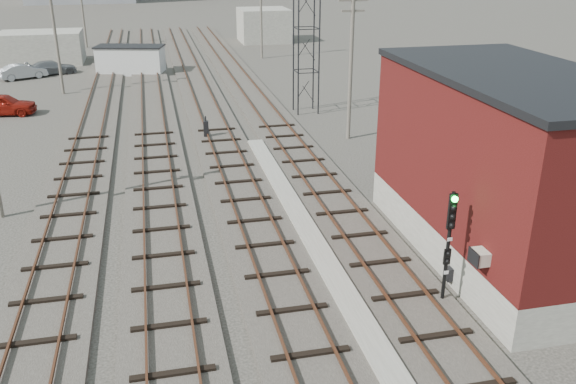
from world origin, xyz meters
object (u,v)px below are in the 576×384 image
object	(u,v)px
car_grey	(52,68)
signal_mast	(449,240)
switch_stand	(206,129)
car_silver	(23,71)
site_trailer	(131,60)
car_red	(2,104)

from	to	relation	value
car_grey	signal_mast	bearing A→B (deg)	-177.14
signal_mast	switch_stand	size ratio (longest dim) A/B	2.97
switch_stand	car_silver	xyz separation A→B (m)	(-14.45, 22.34, 0.02)
switch_stand	car_grey	bearing A→B (deg)	123.13
car_grey	switch_stand	bearing A→B (deg)	-172.28
signal_mast	site_trailer	size ratio (longest dim) A/B	0.61
site_trailer	car_red	xyz separation A→B (m)	(-8.84, -13.44, -0.55)
car_silver	signal_mast	bearing A→B (deg)	179.54
switch_stand	car_silver	size ratio (longest dim) A/B	0.34
car_silver	car_grey	world-z (taller)	car_silver
signal_mast	car_grey	distance (m)	48.32
switch_stand	car_grey	size ratio (longest dim) A/B	0.31
car_red	car_silver	world-z (taller)	car_red
site_trailer	switch_stand	bearing A→B (deg)	-63.46
car_red	site_trailer	bearing A→B (deg)	-27.32
signal_mast	car_silver	size ratio (longest dim) A/B	1.00
switch_stand	car_grey	world-z (taller)	switch_stand
signal_mast	site_trailer	bearing A→B (deg)	103.97
signal_mast	car_grey	size ratio (longest dim) A/B	0.93
car_silver	car_red	bearing A→B (deg)	157.64
car_red	car_silver	xyz separation A→B (m)	(-0.79, 13.22, -0.10)
switch_stand	car_red	distance (m)	16.42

